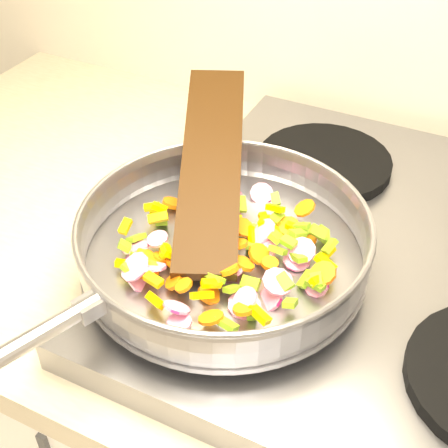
% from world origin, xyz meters
% --- Properties ---
extents(cooktop, '(0.60, 0.60, 0.04)m').
position_xyz_m(cooktop, '(-0.70, 1.67, 0.92)').
color(cooktop, '#939399').
rests_on(cooktop, counter_top).
extents(grate_fl, '(0.19, 0.19, 0.02)m').
position_xyz_m(grate_fl, '(-0.84, 1.52, 0.95)').
color(grate_fl, black).
rests_on(grate_fl, cooktop).
extents(grate_bl, '(0.19, 0.19, 0.02)m').
position_xyz_m(grate_bl, '(-0.84, 1.81, 0.95)').
color(grate_bl, black).
rests_on(grate_bl, cooktop).
extents(saute_pan, '(0.37, 0.52, 0.06)m').
position_xyz_m(saute_pan, '(-0.88, 1.55, 0.99)').
color(saute_pan, '#9E9EA5').
rests_on(saute_pan, grate_fl).
extents(vegetable_heap, '(0.25, 0.27, 0.05)m').
position_xyz_m(vegetable_heap, '(-0.87, 1.55, 0.98)').
color(vegetable_heap, '#C61362').
rests_on(vegetable_heap, saute_pan).
extents(wooden_spatula, '(0.19, 0.31, 0.10)m').
position_xyz_m(wooden_spatula, '(-0.93, 1.63, 1.02)').
color(wooden_spatula, black).
rests_on(wooden_spatula, saute_pan).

